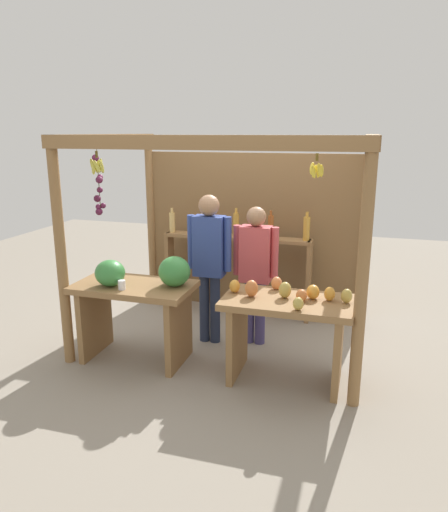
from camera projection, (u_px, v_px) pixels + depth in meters
name	position (u px, v px, depth m)	size (l,w,h in m)	color
ground_plane	(229.00, 337.00, 5.35)	(12.00, 12.00, 0.00)	gray
market_stall	(239.00, 216.00, 5.42)	(2.87, 2.10, 2.21)	olive
fruit_counter_left	(139.00, 296.00, 4.67)	(1.19, 0.64, 1.08)	olive
fruit_counter_right	(287.00, 320.00, 4.30)	(1.16, 0.64, 0.94)	olive
bottle_shelf_unit	(237.00, 253.00, 5.87)	(1.84, 0.22, 1.34)	olive
vendor_man	(209.00, 256.00, 5.02)	(0.48, 0.22, 1.61)	#26304D
vendor_woman	(255.00, 264.00, 5.01)	(0.48, 0.20, 1.49)	#443D74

